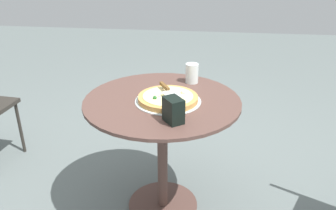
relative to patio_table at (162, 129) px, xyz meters
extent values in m
plane|color=slate|center=(0.00, 0.00, -0.56)|extent=(10.00, 10.00, 0.00)
cylinder|color=brown|center=(0.00, 0.00, 0.18)|extent=(0.87, 0.87, 0.02)
cylinder|color=brown|center=(0.00, 0.00, -0.19)|extent=(0.06, 0.06, 0.71)
cylinder|color=brown|center=(0.00, 0.00, -0.55)|extent=(0.44, 0.44, 0.02)
cylinder|color=silver|center=(0.04, -0.02, 0.19)|extent=(0.36, 0.36, 0.00)
cylinder|color=tan|center=(0.04, -0.02, 0.20)|extent=(0.33, 0.33, 0.03)
cylinder|color=#F3E4A0|center=(0.04, -0.02, 0.22)|extent=(0.28, 0.28, 0.00)
sphere|color=silver|center=(0.07, -0.03, 0.23)|extent=(0.02, 0.02, 0.02)
sphere|color=#275F34|center=(0.10, -0.06, 0.22)|extent=(0.01, 0.01, 0.01)
sphere|color=#367625|center=(0.05, -0.02, 0.22)|extent=(0.02, 0.02, 0.02)
sphere|color=#2B6B2E|center=(-0.03, -0.07, 0.23)|extent=(0.02, 0.02, 0.02)
sphere|color=white|center=(-0.01, -0.04, 0.22)|extent=(0.01, 0.01, 0.01)
sphere|color=white|center=(0.11, 0.02, 0.23)|extent=(0.02, 0.02, 0.02)
sphere|color=#E6ECC2|center=(0.05, 0.03, 0.23)|extent=(0.02, 0.02, 0.02)
sphere|color=#F4DBCB|center=(0.00, 0.09, 0.23)|extent=(0.02, 0.02, 0.02)
sphere|color=white|center=(0.05, -0.02, 0.23)|extent=(0.02, 0.02, 0.02)
cube|color=silver|center=(0.06, -0.05, 0.24)|extent=(0.12, 0.13, 0.00)
cube|color=brown|center=(0.01, 0.04, 0.25)|extent=(0.07, 0.10, 0.02)
cylinder|color=white|center=(0.15, 0.28, 0.25)|extent=(0.08, 0.08, 0.12)
cube|color=black|center=(0.09, -0.26, 0.25)|extent=(0.12, 0.12, 0.12)
cylinder|color=#2F2B25|center=(-1.20, 0.49, -0.34)|extent=(0.02, 0.02, 0.44)
camera|label=1|loc=(0.25, -1.72, 0.96)|focal=36.74mm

